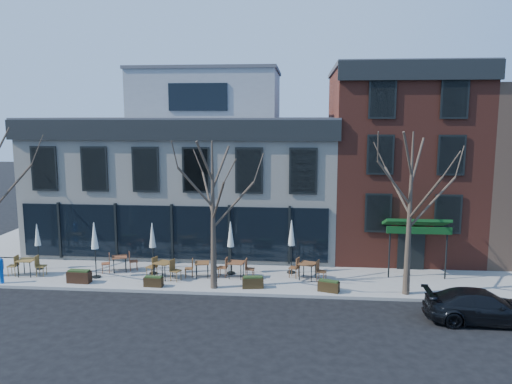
# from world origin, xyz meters

# --- Properties ---
(ground) EXTENTS (120.00, 120.00, 0.00)m
(ground) POSITION_xyz_m (0.00, 0.00, 0.00)
(ground) COLOR black
(ground) RESTS_ON ground
(sidewalk_front) EXTENTS (33.50, 4.70, 0.15)m
(sidewalk_front) POSITION_xyz_m (3.25, -2.15, 0.07)
(sidewalk_front) COLOR gray
(sidewalk_front) RESTS_ON ground
(sidewalk_side) EXTENTS (4.50, 12.00, 0.15)m
(sidewalk_side) POSITION_xyz_m (-11.25, 6.00, 0.07)
(sidewalk_side) COLOR gray
(sidewalk_side) RESTS_ON ground
(corner_building) EXTENTS (18.39, 10.39, 11.10)m
(corner_building) POSITION_xyz_m (0.07, 5.07, 4.72)
(corner_building) COLOR silver
(corner_building) RESTS_ON ground
(red_brick_building) EXTENTS (8.20, 11.78, 11.18)m
(red_brick_building) POSITION_xyz_m (13.00, 4.98, 5.64)
(red_brick_building) COLOR maroon
(red_brick_building) RESTS_ON ground
(tree_mid) EXTENTS (3.50, 3.55, 7.04)m
(tree_mid) POSITION_xyz_m (3.01, -3.90, 3.79)
(tree_mid) COLOR #382B21
(tree_mid) RESTS_ON sidewalk_front
(tree_right) EXTENTS (3.72, 3.77, 7.48)m
(tree_right) POSITION_xyz_m (12.01, -3.90, 4.02)
(tree_right) COLOR #382B21
(tree_right) RESTS_ON sidewalk_front
(parked_sedan) EXTENTS (4.61, 1.94, 1.33)m
(parked_sedan) POSITION_xyz_m (14.47, -6.55, 0.66)
(parked_sedan) COLOR black
(parked_sedan) RESTS_ON ground
(call_box) EXTENTS (0.27, 0.26, 1.31)m
(call_box) POSITION_xyz_m (-7.52, -4.20, 0.84)
(call_box) COLOR #0D4BAD
(call_box) RESTS_ON sidewalk_front
(cafe_set_0) EXTENTS (2.00, 0.84, 1.05)m
(cafe_set_0) POSITION_xyz_m (-6.91, -2.95, 0.69)
(cafe_set_0) COLOR brown
(cafe_set_0) RESTS_ON sidewalk_front
(cafe_set_1) EXTENTS (1.93, 1.16, 1.00)m
(cafe_set_1) POSITION_xyz_m (-2.41, -1.84, 0.66)
(cafe_set_1) COLOR brown
(cafe_set_1) RESTS_ON sidewalk_front
(cafe_set_2) EXTENTS (2.04, 1.18, 1.05)m
(cafe_set_2) POSITION_xyz_m (0.23, -2.79, 0.69)
(cafe_set_2) COLOR brown
(cafe_set_2) RESTS_ON sidewalk_front
(cafe_set_3) EXTENTS (1.84, 0.83, 0.95)m
(cafe_set_3) POSITION_xyz_m (2.12, -2.37, 0.64)
(cafe_set_3) COLOR brown
(cafe_set_3) RESTS_ON sidewalk_front
(cafe_set_4) EXTENTS (1.93, 0.83, 1.00)m
(cafe_set_4) POSITION_xyz_m (3.87, -2.29, 0.66)
(cafe_set_4) COLOR brown
(cafe_set_4) RESTS_ON sidewalk_front
(cafe_set_5) EXTENTS (2.01, 1.13, 1.03)m
(cafe_set_5) POSITION_xyz_m (7.48, -2.23, 0.68)
(cafe_set_5) COLOR brown
(cafe_set_5) RESTS_ON sidewalk_front
(umbrella_0) EXTENTS (0.40, 0.40, 2.47)m
(umbrella_0) POSITION_xyz_m (-6.88, -1.82, 1.89)
(umbrella_0) COLOR black
(umbrella_0) RESTS_ON sidewalk_front
(umbrella_1) EXTENTS (0.46, 0.46, 2.87)m
(umbrella_1) POSITION_xyz_m (-3.25, -2.91, 2.18)
(umbrella_1) COLOR black
(umbrella_1) RESTS_ON sidewalk_front
(umbrella_2) EXTENTS (0.43, 0.43, 2.72)m
(umbrella_2) POSITION_xyz_m (-0.52, -2.08, 2.07)
(umbrella_2) COLOR black
(umbrella_2) RESTS_ON sidewalk_front
(umbrella_3) EXTENTS (0.44, 0.44, 2.77)m
(umbrella_3) POSITION_xyz_m (3.50, -1.67, 2.10)
(umbrella_3) COLOR black
(umbrella_3) RESTS_ON sidewalk_front
(umbrella_4) EXTENTS (0.45, 0.45, 2.82)m
(umbrella_4) POSITION_xyz_m (6.64, -1.26, 2.14)
(umbrella_4) COLOR black
(umbrella_4) RESTS_ON sidewalk_front
(planter_0) EXTENTS (1.16, 0.51, 0.64)m
(planter_0) POSITION_xyz_m (-3.76, -3.75, 0.47)
(planter_0) COLOR black
(planter_0) RESTS_ON sidewalk_front
(planter_1) EXTENTS (0.93, 0.42, 0.51)m
(planter_1) POSITION_xyz_m (0.06, -3.98, 0.40)
(planter_1) COLOR black
(planter_1) RESTS_ON sidewalk_front
(planter_2) EXTENTS (1.05, 0.54, 0.56)m
(planter_2) POSITION_xyz_m (4.86, -3.74, 0.43)
(planter_2) COLOR #302310
(planter_2) RESTS_ON sidewalk_front
(planter_3) EXTENTS (1.05, 0.67, 0.55)m
(planter_3) POSITION_xyz_m (8.45, -3.93, 0.42)
(planter_3) COLOR black
(planter_3) RESTS_ON sidewalk_front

